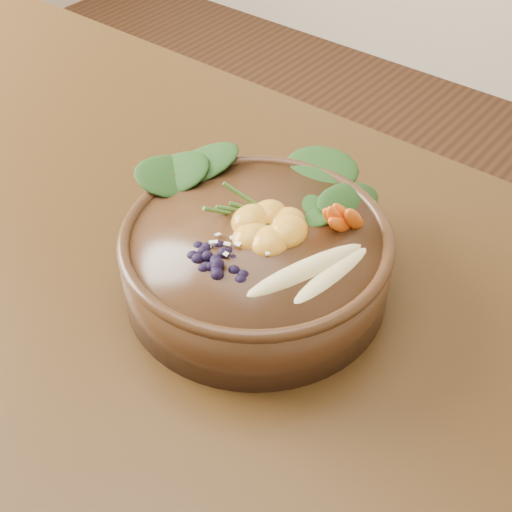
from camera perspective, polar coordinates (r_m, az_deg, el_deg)
dining_table at (r=0.98m, az=-14.46°, el=-2.44°), size 1.60×0.90×0.75m
stoneware_bowl at (r=0.79m, az=0.00°, el=-0.54°), size 0.33×0.33×0.08m
kale_heap at (r=0.81m, az=0.73°, el=6.36°), size 0.21×0.19×0.04m
carrot_cluster at (r=0.76m, az=7.11°, el=4.93°), size 0.07×0.07×0.08m
banana_halves at (r=0.71m, az=5.10°, el=-0.46°), size 0.09×0.16×0.03m
mandarin_cluster at (r=0.76m, az=1.08°, el=3.15°), size 0.10×0.10×0.03m
blueberry_pile at (r=0.72m, az=-3.26°, el=0.51°), size 0.15×0.12×0.04m
coconut_flakes at (r=0.75m, az=-0.98°, el=1.09°), size 0.10×0.08×0.01m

